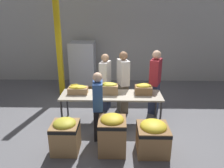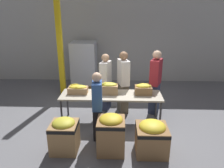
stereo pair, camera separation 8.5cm
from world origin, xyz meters
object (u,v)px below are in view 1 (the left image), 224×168
banana_box_1 (109,88)px  volunteer_0 (105,83)px  support_pillar (58,36)px  pallet_stack_0 (83,65)px  banana_box_0 (78,89)px  donation_bin_0 (65,134)px  volunteer_1 (155,82)px  volunteer_3 (98,107)px  banana_box_2 (143,89)px  sorting_table (111,96)px  donation_bin_1 (112,132)px  volunteer_2 (123,83)px  donation_bin_2 (153,136)px

banana_box_1 → volunteer_0: size_ratio=0.28×
support_pillar → pallet_stack_0: size_ratio=2.37×
banana_box_0 → support_pillar: 2.29m
volunteer_0 → donation_bin_0: (-0.72, -2.04, -0.44)m
volunteer_1 → support_pillar: size_ratio=0.45×
volunteer_3 → pallet_stack_0: bearing=10.0°
banana_box_2 → sorting_table: bearing=-174.8°
donation_bin_1 → volunteer_2: bearing=82.2°
banana_box_1 → donation_bin_2: size_ratio=0.67×
donation_bin_2 → pallet_stack_0: 4.58m
volunteer_1 → donation_bin_0: bearing=-25.9°
banana_box_1 → volunteer_0: 0.73m
banana_box_1 → volunteer_2: size_ratio=0.27×
sorting_table → banana_box_0: bearing=176.2°
banana_box_0 → support_pillar: size_ratio=0.12×
banana_box_0 → pallet_stack_0: 2.79m
banana_box_2 → donation_bin_0: size_ratio=0.57×
banana_box_0 → banana_box_2: 1.67m
volunteer_0 → volunteer_3: bearing=12.1°
volunteer_0 → sorting_table: bearing=28.9°
donation_bin_1 → donation_bin_2: size_ratio=1.19×
pallet_stack_0 → sorting_table: bearing=-68.2°
banana_box_0 → volunteer_2: 1.31m
banana_box_1 → volunteer_2: volunteer_2 is taller
donation_bin_0 → donation_bin_1: 0.96m
banana_box_1 → support_pillar: (-1.66, 1.79, 1.08)m
banana_box_2 → pallet_stack_0: size_ratio=0.25×
donation_bin_2 → donation_bin_0: bearing=180.0°
banana_box_2 → support_pillar: bearing=144.9°
banana_box_1 → donation_bin_2: bearing=-54.6°
donation_bin_0 → pallet_stack_0: (-0.22, 4.09, 0.44)m
volunteer_3 → support_pillar: 3.22m
banana_box_2 → volunteer_3: bearing=-142.9°
banana_box_0 → banana_box_1: banana_box_1 is taller
banana_box_1 → volunteer_1: 1.39m
support_pillar → sorting_table: bearing=-47.1°
banana_box_1 → banana_box_2: size_ratio=1.13×
sorting_table → donation_bin_0: sorting_table is taller
banana_box_1 → pallet_stack_0: size_ratio=0.28×
banana_box_0 → pallet_stack_0: (-0.28, 2.78, -0.05)m
volunteer_2 → donation_bin_1: 1.98m
banana_box_2 → banana_box_1: bearing=-179.6°
volunteer_0 → volunteer_1: bearing=99.5°
banana_box_1 → volunteer_2: (0.38, 0.58, -0.05)m
donation_bin_1 → donation_bin_0: bearing=180.0°
sorting_table → pallet_stack_0: pallet_stack_0 is taller
volunteer_1 → pallet_stack_0: (-2.33, 2.20, -0.06)m
sorting_table → donation_bin_1: donation_bin_1 is taller
volunteer_1 → volunteer_0: bearing=-73.5°
volunteer_2 → volunteer_0: bearing=-120.3°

